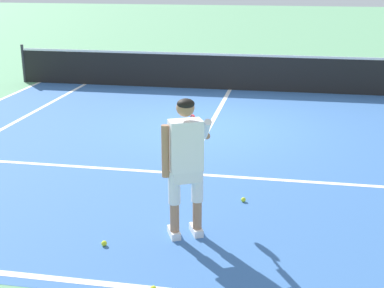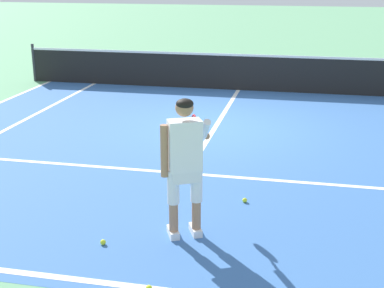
% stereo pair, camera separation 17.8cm
% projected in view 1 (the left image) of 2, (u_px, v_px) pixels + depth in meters
% --- Properties ---
extents(ground_plane, '(80.00, 80.00, 0.00)m').
position_uv_depth(ground_plane, '(209.00, 127.00, 11.09)').
color(ground_plane, '#609E70').
extents(court_inner_surface, '(10.98, 10.04, 0.00)m').
position_uv_depth(court_inner_surface, '(200.00, 144.00, 10.04)').
color(court_inner_surface, '#3866A8').
rests_on(court_inner_surface, ground).
extents(line_baseline, '(10.98, 0.10, 0.01)m').
position_uv_depth(line_baseline, '(121.00, 286.00, 5.52)').
color(line_baseline, white).
rests_on(line_baseline, ground).
extents(line_service, '(8.23, 0.10, 0.01)m').
position_uv_depth(line_service, '(183.00, 173.00, 8.56)').
color(line_service, white).
rests_on(line_service, ground).
extents(line_centre_service, '(0.10, 6.40, 0.01)m').
position_uv_depth(line_centre_service, '(213.00, 121.00, 11.55)').
color(line_centre_service, white).
rests_on(line_centre_service, ground).
extents(tennis_net, '(11.96, 0.08, 1.07)m').
position_uv_depth(tennis_net, '(230.00, 71.00, 14.40)').
color(tennis_net, '#333338').
rests_on(tennis_net, ground).
extents(tennis_player, '(0.56, 1.23, 1.71)m').
position_uv_depth(tennis_player, '(186.00, 159.00, 6.28)').
color(tennis_player, white).
rests_on(tennis_player, ground).
extents(tennis_ball_near_feet, '(0.07, 0.07, 0.07)m').
position_uv_depth(tennis_ball_near_feet, '(104.00, 243.00, 6.31)').
color(tennis_ball_near_feet, '#CCE02D').
rests_on(tennis_ball_near_feet, ground).
extents(tennis_ball_by_baseline, '(0.07, 0.07, 0.07)m').
position_uv_depth(tennis_ball_by_baseline, '(243.00, 200.00, 7.52)').
color(tennis_ball_by_baseline, '#CCE02D').
rests_on(tennis_ball_by_baseline, ground).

